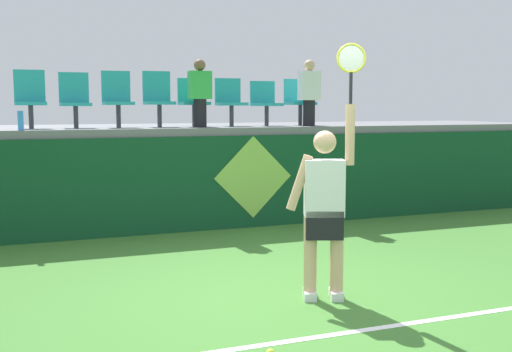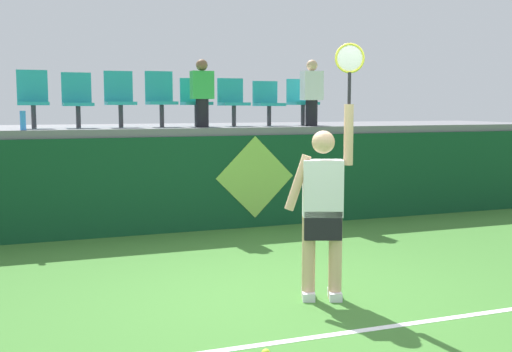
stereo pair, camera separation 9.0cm
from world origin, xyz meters
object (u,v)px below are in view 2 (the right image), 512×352
object	(u,v)px
stadium_chair_5	(232,100)
water_bottle	(23,120)
stadium_chair_4	(195,99)
spectator_0	(202,92)
stadium_chair_6	(268,101)
stadium_chair_2	(120,97)
tennis_player	(323,206)
stadium_chair_1	(77,98)
stadium_chair_7	(301,99)
spectator_1	(312,92)
stadium_chair_3	(160,97)
stadium_chair_0	(33,97)

from	to	relation	value
stadium_chair_5	water_bottle	bearing A→B (deg)	-168.44
stadium_chair_4	spectator_0	xyz separation A→B (m)	(0.00, -0.40, 0.11)
stadium_chair_6	spectator_0	distance (m)	1.32
stadium_chair_2	stadium_chair_4	world-z (taller)	stadium_chair_2
tennis_player	water_bottle	world-z (taller)	tennis_player
stadium_chair_1	stadium_chair_2	size ratio (longest dim) A/B	0.96
stadium_chair_1	stadium_chair_6	bearing A→B (deg)	-0.18
water_bottle	stadium_chair_2	size ratio (longest dim) A/B	0.30
stadium_chair_5	stadium_chair_7	bearing A→B (deg)	-0.04
stadium_chair_7	stadium_chair_4	bearing A→B (deg)	-179.96
tennis_player	water_bottle	size ratio (longest dim) A/B	9.30
tennis_player	stadium_chair_4	bearing A→B (deg)	90.59
water_bottle	stadium_chair_4	size ratio (longest dim) A/B	0.34
spectator_1	water_bottle	bearing A→B (deg)	-176.79
stadium_chair_1	stadium_chair_5	xyz separation A→B (m)	(2.47, -0.01, -0.01)
tennis_player	stadium_chair_1	bearing A→B (deg)	112.61
stadium_chair_2	stadium_chair_7	world-z (taller)	stadium_chair_2
water_bottle	stadium_chair_1	bearing A→B (deg)	40.47
stadium_chair_3	water_bottle	bearing A→B (deg)	-161.88
water_bottle	spectator_0	size ratio (longest dim) A/B	0.25
stadium_chair_5	stadium_chair_6	size ratio (longest dim) A/B	1.05
stadium_chair_0	stadium_chair_3	distance (m)	1.90
tennis_player	stadium_chair_0	size ratio (longest dim) A/B	2.86
stadium_chair_7	spectator_0	size ratio (longest dim) A/B	0.76
stadium_chair_0	tennis_player	bearing A→B (deg)	-60.90
water_bottle	stadium_chair_6	size ratio (longest dim) A/B	0.35
stadium_chair_2	stadium_chair_3	size ratio (longest dim) A/B	0.99
stadium_chair_2	stadium_chair_3	bearing A→B (deg)	0.02
water_bottle	spectator_0	distance (m)	2.67
stadium_chair_7	spectator_0	xyz separation A→B (m)	(-1.87, -0.41, 0.10)
stadium_chair_3	stadium_chair_7	world-z (taller)	stadium_chair_3
stadium_chair_6	spectator_0	size ratio (longest dim) A/B	0.71
stadium_chair_3	stadium_chair_4	world-z (taller)	stadium_chair_3
stadium_chair_0	stadium_chair_6	distance (m)	3.72
stadium_chair_0	spectator_0	world-z (taller)	spectator_0
stadium_chair_0	stadium_chair_2	bearing A→B (deg)	0.01
stadium_chair_2	spectator_0	bearing A→B (deg)	-19.00
tennis_player	stadium_chair_6	xyz separation A→B (m)	(1.21, 4.51, 1.04)
tennis_player	stadium_chair_4	distance (m)	4.63
stadium_chair_6	stadium_chair_7	size ratio (longest dim) A/B	0.95
stadium_chair_0	spectator_0	bearing A→B (deg)	-9.52
stadium_chair_6	spectator_1	xyz separation A→B (m)	(0.62, -0.41, 0.15)
water_bottle	stadium_chair_3	bearing A→B (deg)	18.12
water_bottle	stadium_chair_3	xyz separation A→B (m)	(2.06, 0.67, 0.34)
water_bottle	stadium_chair_5	bearing A→B (deg)	11.56
stadium_chair_3	stadium_chair_4	xyz separation A→B (m)	(0.57, -0.01, -0.04)
stadium_chair_0	stadium_chair_6	xyz separation A→B (m)	(3.72, -0.01, -0.05)
stadium_chair_0	stadium_chair_3	world-z (taller)	stadium_chair_3
tennis_player	stadium_chair_3	distance (m)	4.69
stadium_chair_1	stadium_chair_2	bearing A→B (deg)	0.12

